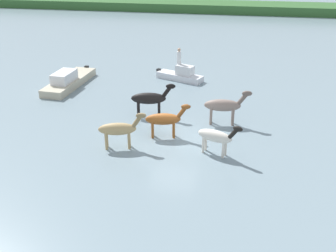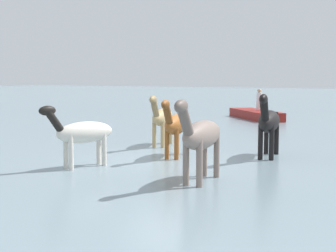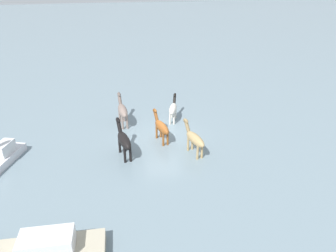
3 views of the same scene
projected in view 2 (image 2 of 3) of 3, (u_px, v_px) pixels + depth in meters
The scene contains 8 objects.
ground_plane at pixel (164, 159), 15.16m from camera, with size 182.07×182.07×0.00m, color gray.
horse_dun_straggler at pixel (201, 136), 11.78m from camera, with size 2.63×0.76×2.04m.
horse_pinto_flank at pixel (176, 125), 15.44m from camera, with size 2.40×0.91×1.85m.
horse_mid_herd at pixel (82, 133), 13.69m from camera, with size 2.24×1.13×1.77m.
horse_dark_mare at pixel (162, 118), 17.96m from camera, with size 2.42×0.99×1.88m.
horse_rear_stallion at pixel (269, 122), 15.39m from camera, with size 2.63×0.93×2.03m.
boat_dinghy_port at pixel (256, 116), 29.44m from camera, with size 4.84×4.49×0.75m.
person_spotter_bow at pixel (259, 100), 29.14m from camera, with size 0.32×0.32×1.19m.
Camera 2 is at (13.08, 7.30, 2.54)m, focal length 52.97 mm.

